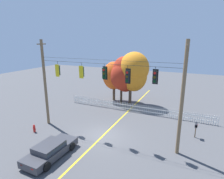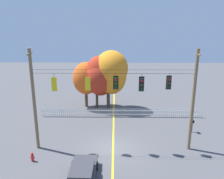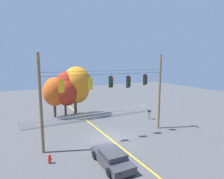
{
  "view_description": "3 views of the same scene",
  "coord_description": "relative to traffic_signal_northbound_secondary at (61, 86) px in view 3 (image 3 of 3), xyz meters",
  "views": [
    {
      "loc": [
        7.32,
        -13.94,
        8.6
      ],
      "look_at": [
        0.68,
        0.53,
        4.4
      ],
      "focal_mm": 29.96,
      "sensor_mm": 36.0,
      "label": 1
    },
    {
      "loc": [
        0.17,
        -19.32,
        11.22
      ],
      "look_at": [
        -0.1,
        0.34,
        5.26
      ],
      "focal_mm": 39.91,
      "sensor_mm": 36.0,
      "label": 2
    },
    {
      "loc": [
        -8.56,
        -16.74,
        8.05
      ],
      "look_at": [
        0.49,
        0.36,
        5.08
      ],
      "focal_mm": 30.5,
      "sensor_mm": 36.0,
      "label": 3
    }
  ],
  "objects": [
    {
      "name": "ground",
      "position": [
        4.75,
        0.01,
        -5.83
      ],
      "size": [
        80.0,
        80.0,
        0.0
      ],
      "primitive_type": "plane",
      "color": "#4C4C4F"
    },
    {
      "name": "lane_centerline_stripe",
      "position": [
        4.75,
        0.01,
        -5.83
      ],
      "size": [
        0.16,
        36.0,
        0.01
      ],
      "primitive_type": "cube",
      "color": "gold",
      "rests_on": "ground"
    },
    {
      "name": "signal_support_span",
      "position": [
        4.75,
        0.01,
        -1.39
      ],
      "size": [
        13.39,
        1.1,
        8.71
      ],
      "color": "brown",
      "rests_on": "ground"
    },
    {
      "name": "traffic_signal_northbound_secondary",
      "position": [
        0.0,
        0.0,
        0.0
      ],
      "size": [
        0.43,
        0.38,
        1.46
      ],
      "color": "black"
    },
    {
      "name": "traffic_signal_eastbound_side",
      "position": [
        2.71,
        0.0,
        0.04
      ],
      "size": [
        0.43,
        0.38,
        1.4
      ],
      "color": "black"
    },
    {
      "name": "traffic_signal_northbound_primary",
      "position": [
        4.96,
        0.02,
        0.08
      ],
      "size": [
        0.43,
        0.38,
        1.37
      ],
      "color": "black"
    },
    {
      "name": "traffic_signal_southbound_primary",
      "position": [
        7.05,
        0.02,
        -0.03
      ],
      "size": [
        0.43,
        0.38,
        1.53
      ],
      "color": "black"
    },
    {
      "name": "traffic_signal_westbound_side",
      "position": [
        9.24,
        0.02,
        0.1
      ],
      "size": [
        0.43,
        0.38,
        1.35
      ],
      "color": "black"
    },
    {
      "name": "white_picket_fence",
      "position": [
        5.62,
        6.91,
        -5.3
      ],
      "size": [
        18.14,
        0.06,
        1.06
      ],
      "color": "silver",
      "rests_on": "ground"
    },
    {
      "name": "autumn_maple_near_fence",
      "position": [
        1.38,
        10.0,
        -2.01
      ],
      "size": [
        3.25,
        2.91,
        5.73
      ],
      "color": "brown",
      "rests_on": "ground"
    },
    {
      "name": "autumn_maple_mid",
      "position": [
        2.96,
        9.71,
        -1.95
      ],
      "size": [
        3.26,
        3.82,
        6.53
      ],
      "color": "#473828",
      "rests_on": "ground"
    },
    {
      "name": "autumn_oak_far_east",
      "position": [
        4.38,
        9.67,
        -1.21
      ],
      "size": [
        3.98,
        3.79,
        7.18
      ],
      "color": "#473828",
      "rests_on": "ground"
    },
    {
      "name": "parked_car",
      "position": [
        2.63,
        -4.53,
        -5.22
      ],
      "size": [
        2.03,
        4.48,
        1.15
      ],
      "color": "#38383D",
      "rests_on": "ground"
    },
    {
      "name": "fire_hydrant",
      "position": [
        -1.63,
        -2.1,
        -5.45
      ],
      "size": [
        0.38,
        0.22,
        0.77
      ],
      "color": "red",
      "rests_on": "ground"
    },
    {
      "name": "roadside_mailbox",
      "position": [
        12.53,
        3.24,
        -4.73
      ],
      "size": [
        0.25,
        0.44,
        1.36
      ],
      "color": "brown",
      "rests_on": "ground"
    }
  ]
}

